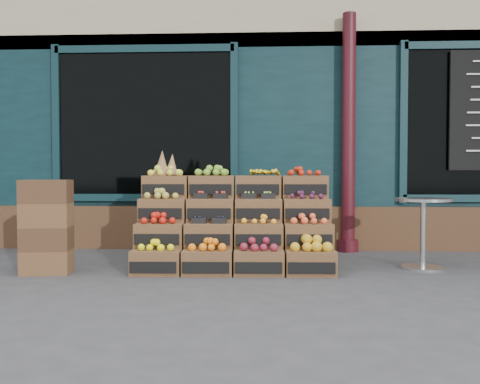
{
  "coord_description": "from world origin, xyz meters",
  "views": [
    {
      "loc": [
        0.09,
        -5.23,
        1.06
      ],
      "look_at": [
        -0.2,
        0.7,
        0.85
      ],
      "focal_mm": 40.0,
      "sensor_mm": 36.0,
      "label": 1
    }
  ],
  "objects": [
    {
      "name": "spare_crates",
      "position": [
        -2.22,
        0.28,
        0.49
      ],
      "size": [
        0.54,
        0.41,
        0.99
      ],
      "rotation": [
        0.0,
        0.0,
        0.14
      ],
      "color": "brown",
      "rests_on": "ground"
    },
    {
      "name": "crate_display",
      "position": [
        -0.27,
        0.74,
        0.41
      ],
      "size": [
        2.15,
        1.09,
        1.33
      ],
      "rotation": [
        0.0,
        0.0,
        0.03
      ],
      "color": "brown",
      "rests_on": "ground"
    },
    {
      "name": "shop_facade",
      "position": [
        0.0,
        5.11,
        2.4
      ],
      "size": [
        12.0,
        6.24,
        4.8
      ],
      "color": "black",
      "rests_on": "ground"
    },
    {
      "name": "bistro_table",
      "position": [
        1.81,
        0.71,
        0.49
      ],
      "size": [
        0.62,
        0.62,
        0.78
      ],
      "rotation": [
        0.0,
        0.0,
        0.14
      ],
      "color": "silver",
      "rests_on": "ground"
    },
    {
      "name": "ground",
      "position": [
        0.0,
        0.0,
        0.0
      ],
      "size": [
        60.0,
        60.0,
        0.0
      ],
      "primitive_type": "plane",
      "color": "#373739",
      "rests_on": "ground"
    },
    {
      "name": "shopkeeper",
      "position": [
        -1.2,
        2.61,
        0.98
      ],
      "size": [
        0.83,
        0.68,
        1.96
      ],
      "primitive_type": "imported",
      "rotation": [
        0.0,
        0.0,
        3.49
      ],
      "color": "#185624",
      "rests_on": "ground"
    }
  ]
}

